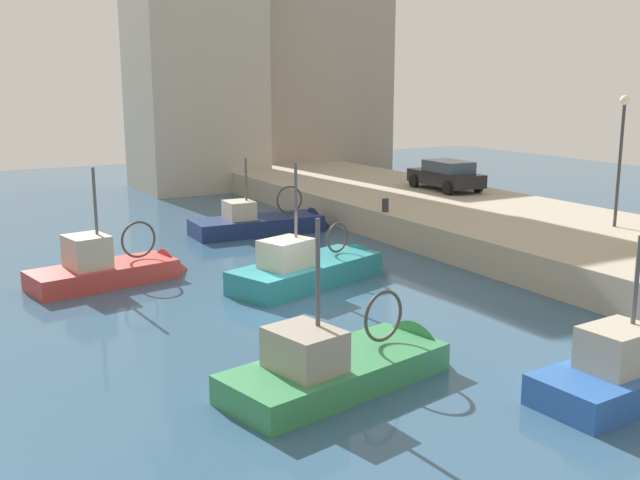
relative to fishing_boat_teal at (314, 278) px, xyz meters
The scene contains 11 objects.
water_surface 2.24m from the fishing_boat_teal, 133.10° to the right, with size 80.00×80.00×0.00m, color #335675.
quay_wall 10.12m from the fishing_boat_teal, ahead, with size 9.00×56.00×1.20m, color #ADA08C.
fishing_boat_teal is the anchor object (origin of this frame).
fishing_boat_green 8.41m from the fishing_boat_teal, 113.54° to the right, with size 6.30×3.17×4.74m.
fishing_boat_navy 8.50m from the fishing_boat_teal, 75.45° to the left, with size 6.52×2.53×4.24m.
fishing_boat_red 6.63m from the fishing_boat_teal, 150.57° to the left, with size 5.71×2.70×4.70m.
parked_car_black 14.58m from the fishing_boat_teal, 33.98° to the left, with size 2.18×4.29×1.46m.
mooring_bollard_mid 7.40m from the fishing_boat_teal, 36.87° to the left, with size 0.28×0.28×0.55m, color #2D2D33.
quay_streetlamp 12.52m from the fishing_boat_teal, 12.31° to the right, with size 0.36×0.36×4.83m.
waterfront_building_west 25.00m from the fishing_boat_teal, 78.91° to the left, with size 7.46×6.45×18.35m.
waterfront_building_west_mid 29.99m from the fishing_boat_teal, 61.42° to the left, with size 9.83×6.95×12.99m.
Camera 1 is at (-10.13, -19.45, 6.60)m, focal length 42.20 mm.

